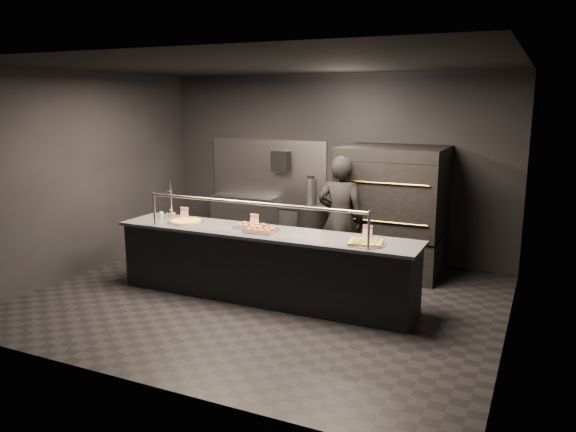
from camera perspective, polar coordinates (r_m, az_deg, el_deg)
The scene contains 15 objects.
room at distance 7.20m, azimuth -2.55°, elevation 3.03°, with size 6.04×6.00×3.00m.
service_counter at distance 7.38m, azimuth -2.49°, elevation -4.98°, with size 4.10×0.78×1.37m.
pizza_oven at distance 8.57m, azimuth 10.57°, elevation 0.66°, with size 1.50×1.23×1.91m.
prep_shelf at distance 10.10m, azimuth -4.46°, elevation -0.49°, with size 1.20×0.35×0.90m, color #99999E.
towel_dispenser at distance 9.66m, azimuth -0.72°, elevation 5.60°, with size 0.30×0.20×0.35m, color black.
fire_extinguisher at distance 9.51m, azimuth 2.30°, elevation 2.51°, with size 0.14×0.14×0.51m.
beer_tap at distance 8.23m, azimuth -11.80°, elevation 0.94°, with size 0.14×0.20×0.55m.
round_pizza at distance 7.89m, azimuth -10.33°, elevation -0.53°, with size 0.50×0.50×0.03m.
slider_tray_a at distance 7.44m, azimuth -3.75°, elevation -1.03°, with size 0.41×0.31×0.06m.
slider_tray_b at distance 7.20m, azimuth -2.79°, elevation -1.47°, with size 0.42×0.33×0.06m.
square_pizza at distance 6.67m, azimuth 7.90°, elevation -2.68°, with size 0.49×0.49×0.05m.
condiment_jar at distance 8.23m, azimuth -12.58°, elevation 0.08°, with size 0.14×0.05×0.09m.
tent_cards at distance 7.55m, azimuth -2.43°, elevation -0.44°, with size 2.86×0.04×0.15m.
trash_bin at distance 9.34m, azimuth 2.49°, elevation -1.65°, with size 0.51×0.51×0.84m, color black.
worker at distance 8.05m, azimuth 5.31°, elevation -0.32°, with size 0.66×0.44×1.82m, color black.
Camera 1 is at (3.28, -6.26, 2.59)m, focal length 35.00 mm.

